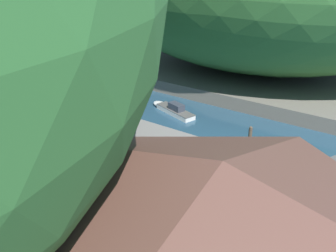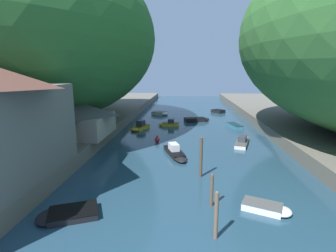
{
  "view_description": "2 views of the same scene",
  "coord_description": "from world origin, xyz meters",
  "px_view_note": "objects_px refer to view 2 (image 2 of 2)",
  "views": [
    {
      "loc": [
        -24.05,
        6.74,
        15.73
      ],
      "look_at": [
        -0.02,
        23.85,
        2.08
      ],
      "focal_mm": 40.0,
      "sensor_mm": 36.0,
      "label": 1
    },
    {
      "loc": [
        -0.63,
        -5.92,
        9.4
      ],
      "look_at": [
        -2.87,
        25.27,
        2.83
      ],
      "focal_mm": 28.0,
      "sensor_mm": 36.0,
      "label": 2
    }
  ],
  "objects_px": {
    "boat_cabin_cruiser": "(139,127)",
    "boathouse_shed": "(80,118)",
    "boat_moored_right": "(175,153)",
    "boat_open_rowboat": "(217,111)",
    "boat_navy_launch": "(161,113)",
    "boat_mid_channel": "(243,141)",
    "boat_yellow_tender": "(198,120)",
    "boat_near_quay": "(66,214)",
    "channel_buoy_near": "(157,139)",
    "person_on_quay": "(28,164)",
    "person_by_boathouse": "(73,136)",
    "boat_far_upstream": "(268,208)",
    "boat_far_right_bank": "(169,124)",
    "boat_red_skiff": "(233,125)"
  },
  "relations": [
    {
      "from": "boat_cabin_cruiser",
      "to": "boathouse_shed",
      "type": "bearing_deg",
      "value": 85.52
    },
    {
      "from": "boat_moored_right",
      "to": "boat_open_rowboat",
      "type": "height_order",
      "value": "boat_moored_right"
    },
    {
      "from": "boathouse_shed",
      "to": "boat_navy_launch",
      "type": "height_order",
      "value": "boathouse_shed"
    },
    {
      "from": "boathouse_shed",
      "to": "boat_open_rowboat",
      "type": "xyz_separation_m",
      "value": [
        20.14,
        29.55,
        -3.33
      ]
    },
    {
      "from": "boat_mid_channel",
      "to": "boat_yellow_tender",
      "type": "relative_size",
      "value": 1.27
    },
    {
      "from": "boathouse_shed",
      "to": "boat_yellow_tender",
      "type": "bearing_deg",
      "value": 50.08
    },
    {
      "from": "boat_near_quay",
      "to": "boat_open_rowboat",
      "type": "xyz_separation_m",
      "value": [
        14.79,
        45.62,
        0.13
      ]
    },
    {
      "from": "boat_cabin_cruiser",
      "to": "boat_near_quay",
      "type": "height_order",
      "value": "boat_cabin_cruiser"
    },
    {
      "from": "channel_buoy_near",
      "to": "person_on_quay",
      "type": "height_order",
      "value": "person_on_quay"
    },
    {
      "from": "boat_near_quay",
      "to": "person_by_boathouse",
      "type": "height_order",
      "value": "person_by_boathouse"
    },
    {
      "from": "boat_navy_launch",
      "to": "boat_yellow_tender",
      "type": "bearing_deg",
      "value": 75.34
    },
    {
      "from": "boat_yellow_tender",
      "to": "boat_far_upstream",
      "type": "bearing_deg",
      "value": -9.47
    },
    {
      "from": "boat_far_right_bank",
      "to": "person_on_quay",
      "type": "distance_m",
      "value": 28.09
    },
    {
      "from": "boat_moored_right",
      "to": "boat_mid_channel",
      "type": "relative_size",
      "value": 0.91
    },
    {
      "from": "boat_moored_right",
      "to": "boat_far_right_bank",
      "type": "height_order",
      "value": "boat_moored_right"
    },
    {
      "from": "channel_buoy_near",
      "to": "boat_far_right_bank",
      "type": "bearing_deg",
      "value": 85.9
    },
    {
      "from": "boat_open_rowboat",
      "to": "boat_far_right_bank",
      "type": "bearing_deg",
      "value": -165.22
    },
    {
      "from": "boat_far_upstream",
      "to": "channel_buoy_near",
      "type": "relative_size",
      "value": 3.38
    },
    {
      "from": "boat_far_right_bank",
      "to": "boat_red_skiff",
      "type": "bearing_deg",
      "value": -85.97
    },
    {
      "from": "boat_near_quay",
      "to": "boat_navy_launch",
      "type": "height_order",
      "value": "boat_navy_launch"
    },
    {
      "from": "boat_moored_right",
      "to": "boat_navy_launch",
      "type": "bearing_deg",
      "value": -100.3
    },
    {
      "from": "boat_navy_launch",
      "to": "boat_open_rowboat",
      "type": "relative_size",
      "value": 1.09
    },
    {
      "from": "boat_near_quay",
      "to": "boat_far_right_bank",
      "type": "bearing_deg",
      "value": -30.95
    },
    {
      "from": "boat_cabin_cruiser",
      "to": "boat_far_upstream",
      "type": "bearing_deg",
      "value": 141.58
    },
    {
      "from": "boat_yellow_tender",
      "to": "boat_far_right_bank",
      "type": "bearing_deg",
      "value": -63.79
    },
    {
      "from": "person_by_boathouse",
      "to": "channel_buoy_near",
      "type": "bearing_deg",
      "value": -67.23
    },
    {
      "from": "boat_yellow_tender",
      "to": "channel_buoy_near",
      "type": "xyz_separation_m",
      "value": [
        -6.04,
        -15.52,
        0.05
      ]
    },
    {
      "from": "channel_buoy_near",
      "to": "person_by_boathouse",
      "type": "relative_size",
      "value": 0.61
    },
    {
      "from": "boat_far_right_bank",
      "to": "channel_buoy_near",
      "type": "distance_m",
      "value": 10.84
    },
    {
      "from": "boat_far_upstream",
      "to": "person_by_boathouse",
      "type": "xyz_separation_m",
      "value": [
        -17.8,
        9.81,
        2.25
      ]
    },
    {
      "from": "boat_yellow_tender",
      "to": "boat_navy_launch",
      "type": "relative_size",
      "value": 1.25
    },
    {
      "from": "boat_cabin_cruiser",
      "to": "channel_buoy_near",
      "type": "height_order",
      "value": "boat_cabin_cruiser"
    },
    {
      "from": "boat_cabin_cruiser",
      "to": "boat_near_quay",
      "type": "distance_m",
      "value": 26.42
    },
    {
      "from": "channel_buoy_near",
      "to": "person_on_quay",
      "type": "relative_size",
      "value": 0.61
    },
    {
      "from": "boat_far_upstream",
      "to": "person_on_quay",
      "type": "height_order",
      "value": "person_on_quay"
    },
    {
      "from": "boat_near_quay",
      "to": "boat_far_right_bank",
      "type": "relative_size",
      "value": 1.21
    },
    {
      "from": "boat_yellow_tender",
      "to": "person_by_boathouse",
      "type": "xyz_separation_m",
      "value": [
        -14.3,
        -22.8,
        2.15
      ]
    },
    {
      "from": "boat_mid_channel",
      "to": "boat_near_quay",
      "type": "bearing_deg",
      "value": -111.36
    },
    {
      "from": "person_by_boathouse",
      "to": "boat_mid_channel",
      "type": "bearing_deg",
      "value": -87.55
    },
    {
      "from": "boat_near_quay",
      "to": "boathouse_shed",
      "type": "bearing_deg",
      "value": -3.58
    },
    {
      "from": "boat_moored_right",
      "to": "boat_cabin_cruiser",
      "type": "relative_size",
      "value": 1.37
    },
    {
      "from": "boat_near_quay",
      "to": "boat_open_rowboat",
      "type": "bearing_deg",
      "value": -39.95
    },
    {
      "from": "person_on_quay",
      "to": "channel_buoy_near",
      "type": "bearing_deg",
      "value": -33.57
    },
    {
      "from": "boat_navy_launch",
      "to": "channel_buoy_near",
      "type": "relative_size",
      "value": 3.93
    },
    {
      "from": "boat_red_skiff",
      "to": "person_by_boathouse",
      "type": "relative_size",
      "value": 3.08
    },
    {
      "from": "boat_far_upstream",
      "to": "boat_yellow_tender",
      "type": "height_order",
      "value": "boat_yellow_tender"
    },
    {
      "from": "boat_far_upstream",
      "to": "boat_open_rowboat",
      "type": "distance_m",
      "value": 43.92
    },
    {
      "from": "boat_moored_right",
      "to": "boat_navy_launch",
      "type": "relative_size",
      "value": 1.44
    },
    {
      "from": "boat_mid_channel",
      "to": "boat_open_rowboat",
      "type": "relative_size",
      "value": 1.73
    },
    {
      "from": "boat_far_right_bank",
      "to": "channel_buoy_near",
      "type": "relative_size",
      "value": 3.46
    }
  ]
}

